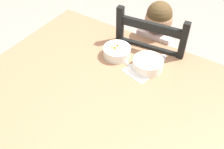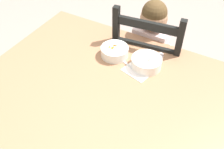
{
  "view_description": "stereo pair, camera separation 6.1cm",
  "coord_description": "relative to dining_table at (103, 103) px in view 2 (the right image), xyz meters",
  "views": [
    {
      "loc": [
        0.53,
        -0.73,
        1.73
      ],
      "look_at": [
        0.01,
        0.08,
        0.8
      ],
      "focal_mm": 42.43,
      "sensor_mm": 36.0,
      "label": 1
    },
    {
      "loc": [
        0.48,
        -0.76,
        1.73
      ],
      "look_at": [
        0.01,
        0.08,
        0.8
      ],
      "focal_mm": 42.43,
      "sensor_mm": 36.0,
      "label": 2
    }
  ],
  "objects": [
    {
      "name": "spoon",
      "position": [
        -0.03,
        0.26,
        0.1
      ],
      "size": [
        0.13,
        0.08,
        0.01
      ],
      "color": "silver",
      "rests_on": "dining_table"
    },
    {
      "name": "bowl_of_peas",
      "position": [
        0.12,
        0.28,
        0.13
      ],
      "size": [
        0.17,
        0.17,
        0.06
      ],
      "color": "white",
      "rests_on": "dining_table"
    },
    {
      "name": "child_figure",
      "position": [
        0.02,
        0.57,
        -0.01
      ],
      "size": [
        0.32,
        0.31,
        0.98
      ],
      "color": "silver",
      "rests_on": "ground"
    },
    {
      "name": "dining_table",
      "position": [
        0.0,
        0.0,
        0.0
      ],
      "size": [
        1.31,
        1.05,
        0.75
      ],
      "color": "#A16F4F",
      "rests_on": "ground"
    },
    {
      "name": "dining_chair",
      "position": [
        0.02,
        0.57,
        -0.19
      ],
      "size": [
        0.47,
        0.47,
        0.98
      ],
      "color": "black",
      "rests_on": "ground"
    },
    {
      "name": "paper_napkin",
      "position": [
        0.09,
        0.23,
        0.1
      ],
      "size": [
        0.17,
        0.16,
        0.0
      ],
      "primitive_type": "cube",
      "rotation": [
        0.0,
        0.0,
        -0.26
      ],
      "color": "white",
      "rests_on": "dining_table"
    },
    {
      "name": "bowl_of_carrots",
      "position": [
        -0.08,
        0.28,
        0.13
      ],
      "size": [
        0.16,
        0.16,
        0.06
      ],
      "color": "white",
      "rests_on": "dining_table"
    }
  ]
}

